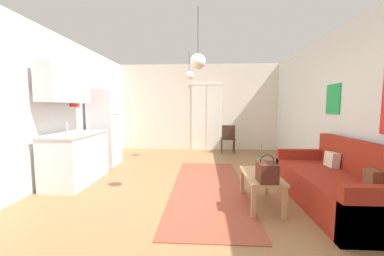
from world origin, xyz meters
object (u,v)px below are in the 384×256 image
Objects in this scene: refrigerator at (105,128)px; pendant_lamp_near at (198,61)px; accent_chair at (228,137)px; pendant_lamp_far at (189,76)px; coffee_table at (261,179)px; couch at (339,186)px; handbag at (267,172)px; bamboo_vase at (261,166)px.

pendant_lamp_near reaches higher than refrigerator.
refrigerator is at bearing 139.20° from pendant_lamp_near.
accent_chair is 2.27m from pendant_lamp_far.
refrigerator is at bearing 147.27° from coffee_table.
pendant_lamp_far is (-2.22, 2.40, 1.84)m from couch.
handbag is 0.19× the size of refrigerator.
accent_chair is (3.04, 1.51, -0.41)m from refrigerator.
accent_chair is at bearing 91.44° from bamboo_vase.
bamboo_vase is (0.01, 0.05, 0.17)m from coffee_table.
refrigerator reaches higher than accent_chair.
accent_chair is (-1.14, 3.50, 0.19)m from couch.
bamboo_vase is 0.61× the size of pendant_lamp_far.
couch is 4.67m from refrigerator.
bamboo_vase is at bearing 178.28° from couch.
coffee_table is at bearing 88.13° from handbag.
refrigerator is 2.55× the size of pendant_lamp_far.
pendant_lamp_far is at bearing 132.81° from couch.
couch is at bearing -1.72° from bamboo_vase.
couch is 3.75m from pendant_lamp_far.
coffee_table is 1.04× the size of pendant_lamp_near.
handbag is 0.41× the size of pendant_lamp_near.
pendant_lamp_far reaches higher than couch.
pendant_lamp_near reaches higher than bamboo_vase.
coffee_table is at bearing 93.71° from accent_chair.
pendant_lamp_far is at bearing 116.32° from bamboo_vase.
refrigerator is (-3.13, 2.01, 0.51)m from coffee_table.
pendant_lamp_near is at bearing 156.88° from handbag.
handbag is 3.89m from refrigerator.
pendant_lamp_near reaches higher than coffee_table.
refrigerator is at bearing 154.56° from couch.
refrigerator is (-3.13, 1.96, 0.34)m from bamboo_vase.
refrigerator is (-3.12, 2.31, 0.32)m from handbag.
pendant_lamp_near is (-0.89, 0.02, 1.45)m from bamboo_vase.
coffee_table is at bearing -96.17° from bamboo_vase.
accent_chair is at bearing 45.63° from pendant_lamp_far.
bamboo_vase is at bearing -63.68° from pendant_lamp_far.
refrigerator reaches higher than handbag.
pendant_lamp_far is (1.96, 0.41, 1.24)m from refrigerator.
coffee_table is at bearing -178.90° from couch.
pendant_lamp_far is (-1.08, -1.11, 1.65)m from accent_chair.
refrigerator reaches higher than couch.
handbag is at bearing -92.51° from bamboo_vase.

